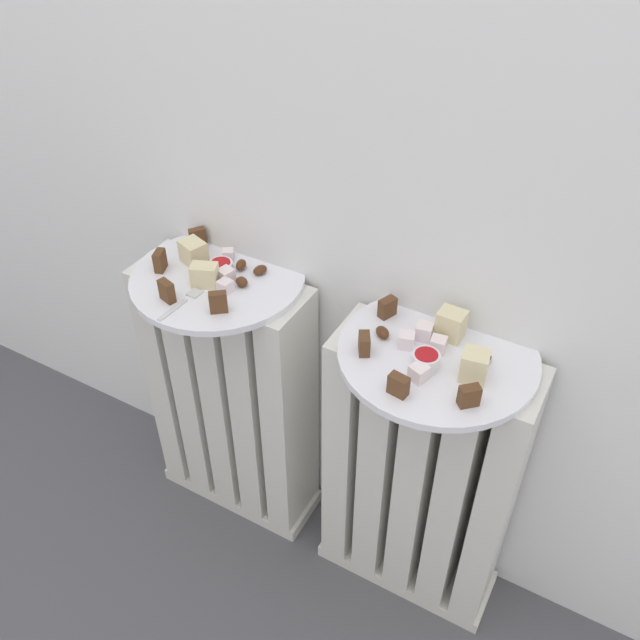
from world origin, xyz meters
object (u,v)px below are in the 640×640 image
Objects in this scene: jam_bowl_right at (426,360)px; plate_left at (218,278)px; radiator_right at (419,480)px; plate_right at (438,354)px; radiator_left at (233,400)px; jam_bowl_left at (221,266)px; fork at (183,302)px.

plate_left is at bearing 174.19° from jam_bowl_right.
jam_bowl_right is (0.40, -0.04, 0.02)m from plate_left.
radiator_right is 1.94× the size of plate_right.
jam_bowl_left is (-0.00, 0.01, 0.32)m from radiator_left.
plate_right is 3.12× the size of fork.
radiator_right is at bearing 83.72° from jam_bowl_right.
jam_bowl_right reaches higher than fork.
plate_left reaches higher than radiator_right.
plate_left is at bearing 180.00° from radiator_right.
radiator_right is 6.04× the size of fork.
fork reaches higher than radiator_right.
radiator_right is 1.94× the size of plate_left.
radiator_left is 14.18× the size of jam_bowl_left.
radiator_left is at bearing 174.19° from jam_bowl_right.
plate_right is (0.41, 0.00, 0.31)m from radiator_left.
fork is (-0.41, -0.09, 0.01)m from plate_right.
jam_bowl_left is at bearing 92.43° from radiator_left.
jam_bowl_right is at bearing -96.28° from radiator_right.
jam_bowl_left is 0.43× the size of fork.
radiator_left is 0.33m from fork.
fork is at bearing -92.11° from radiator_left.
jam_bowl_right is at bearing -5.81° from plate_left.
jam_bowl_left is (-0.41, 0.01, 0.32)m from radiator_right.
radiator_left is 0.32m from jam_bowl_left.
radiator_left is 1.94× the size of plate_right.
plate_right reaches higher than radiator_left.
fork reaches higher than plate_right.
plate_left is 7.32× the size of jam_bowl_left.
plate_left is at bearing 180.00° from radiator_left.
radiator_left is at bearing -87.57° from jam_bowl_left.
plate_right is (0.41, 0.00, 0.00)m from plate_left.
fork is at bearing -167.35° from radiator_right.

